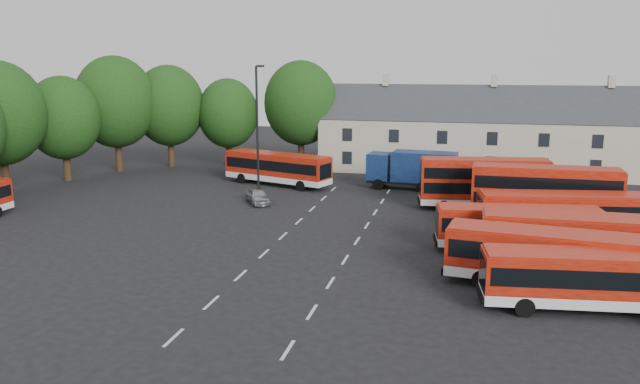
{
  "coord_description": "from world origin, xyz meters",
  "views": [
    {
      "loc": [
        11.63,
        -36.28,
        11.39
      ],
      "look_at": [
        1.52,
        6.25,
        2.2
      ],
      "focal_mm": 35.0,
      "sensor_mm": 36.0,
      "label": 1
    }
  ],
  "objects_px": {
    "box_truck": "(413,168)",
    "silver_car": "(257,196)",
    "bus_row_a": "(594,276)",
    "bus_dd_south": "(545,191)",
    "lamppost": "(258,128)"
  },
  "relations": [
    {
      "from": "bus_dd_south",
      "to": "silver_car",
      "type": "distance_m",
      "value": 22.1
    },
    {
      "from": "bus_dd_south",
      "to": "box_truck",
      "type": "xyz_separation_m",
      "value": [
        -10.14,
        10.15,
        -0.42
      ]
    },
    {
      "from": "silver_car",
      "to": "lamppost",
      "type": "distance_m",
      "value": 5.76
    },
    {
      "from": "bus_row_a",
      "to": "box_truck",
      "type": "relative_size",
      "value": 1.26
    },
    {
      "from": "bus_dd_south",
      "to": "box_truck",
      "type": "bearing_deg",
      "value": 135.46
    },
    {
      "from": "bus_row_a",
      "to": "lamppost",
      "type": "distance_m",
      "value": 30.76
    },
    {
      "from": "bus_dd_south",
      "to": "box_truck",
      "type": "relative_size",
      "value": 1.25
    },
    {
      "from": "box_truck",
      "to": "silver_car",
      "type": "distance_m",
      "value": 14.7
    },
    {
      "from": "bus_dd_south",
      "to": "silver_car",
      "type": "height_order",
      "value": "bus_dd_south"
    },
    {
      "from": "silver_car",
      "to": "box_truck",
      "type": "bearing_deg",
      "value": 4.0
    },
    {
      "from": "box_truck",
      "to": "lamppost",
      "type": "distance_m",
      "value": 14.58
    },
    {
      "from": "bus_row_a",
      "to": "box_truck",
      "type": "distance_m",
      "value": 28.44
    },
    {
      "from": "bus_row_a",
      "to": "bus_dd_south",
      "type": "distance_m",
      "value": 16.27
    },
    {
      "from": "bus_row_a",
      "to": "box_truck",
      "type": "bearing_deg",
      "value": 105.1
    },
    {
      "from": "bus_row_a",
      "to": "box_truck",
      "type": "xyz_separation_m",
      "value": [
        -10.59,
        26.4,
        0.25
      ]
    }
  ]
}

